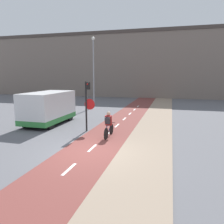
# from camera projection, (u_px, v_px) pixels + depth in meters

# --- Properties ---
(ground_plane) EXTENTS (120.00, 120.00, 0.00)m
(ground_plane) POSITION_uv_depth(u_px,v_px,m) (89.00, 152.00, 10.07)
(ground_plane) COLOR #5B5B60
(bike_lane) EXTENTS (2.69, 60.00, 0.02)m
(bike_lane) POSITION_uv_depth(u_px,v_px,m) (89.00, 152.00, 10.08)
(bike_lane) COLOR brown
(bike_lane) RESTS_ON ground_plane
(sidewalk_strip) EXTENTS (2.40, 60.00, 0.05)m
(sidewalk_strip) POSITION_uv_depth(u_px,v_px,m) (144.00, 157.00, 9.42)
(sidewalk_strip) COLOR gray
(sidewalk_strip) RESTS_ON ground_plane
(building_row_background) EXTENTS (60.00, 5.20, 10.48)m
(building_row_background) POSITION_uv_depth(u_px,v_px,m) (150.00, 65.00, 35.71)
(building_row_background) COLOR slate
(building_row_background) RESTS_ON ground_plane
(traffic_light_pole) EXTENTS (0.67, 0.25, 3.13)m
(traffic_light_pole) POSITION_uv_depth(u_px,v_px,m) (87.00, 101.00, 13.56)
(traffic_light_pole) COLOR black
(traffic_light_pole) RESTS_ON ground_plane
(street_lamp_far) EXTENTS (0.36, 0.36, 7.55)m
(street_lamp_far) POSITION_uv_depth(u_px,v_px,m) (94.00, 66.00, 23.53)
(street_lamp_far) COLOR gray
(street_lamp_far) RESTS_ON ground_plane
(cyclist_near) EXTENTS (0.46, 1.75, 1.48)m
(cyclist_near) POSITION_uv_depth(u_px,v_px,m) (109.00, 125.00, 12.37)
(cyclist_near) COLOR black
(cyclist_near) RESTS_ON ground_plane
(van) EXTENTS (2.19, 4.49, 2.31)m
(van) POSITION_uv_depth(u_px,v_px,m) (49.00, 108.00, 15.80)
(van) COLOR silver
(van) RESTS_ON ground_plane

